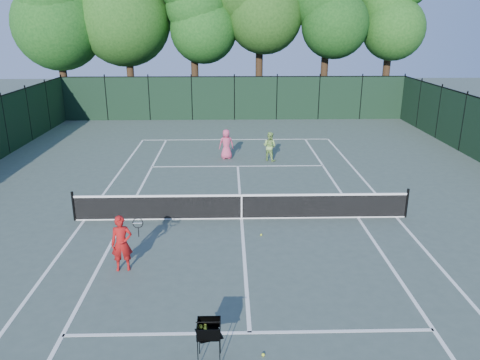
{
  "coord_description": "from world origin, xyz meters",
  "views": [
    {
      "loc": [
        -0.43,
        -15.13,
        6.48
      ],
      "look_at": [
        -0.03,
        1.0,
        1.1
      ],
      "focal_mm": 35.0,
      "sensor_mm": 36.0,
      "label": 1
    }
  ],
  "objects_px": {
    "player_pink": "(226,144)",
    "ball_hopper": "(209,329)",
    "player_green": "(270,146)",
    "loose_ball_midcourt": "(261,235)",
    "coach": "(122,243)",
    "loose_ball_near_cart": "(263,355)"
  },
  "relations": [
    {
      "from": "player_pink",
      "to": "loose_ball_near_cart",
      "type": "xyz_separation_m",
      "value": [
        0.79,
        -14.94,
        -0.72
      ]
    },
    {
      "from": "player_green",
      "to": "loose_ball_near_cart",
      "type": "xyz_separation_m",
      "value": [
        -1.36,
        -14.55,
        -0.69
      ]
    },
    {
      "from": "coach",
      "to": "player_green",
      "type": "bearing_deg",
      "value": 56.79
    },
    {
      "from": "player_green",
      "to": "ball_hopper",
      "type": "distance_m",
      "value": 14.86
    },
    {
      "from": "ball_hopper",
      "to": "loose_ball_midcourt",
      "type": "relative_size",
      "value": 13.24
    },
    {
      "from": "loose_ball_near_cart",
      "to": "loose_ball_midcourt",
      "type": "distance_m",
      "value": 5.77
    },
    {
      "from": "ball_hopper",
      "to": "loose_ball_near_cart",
      "type": "bearing_deg",
      "value": -12.3
    },
    {
      "from": "player_pink",
      "to": "loose_ball_near_cart",
      "type": "relative_size",
      "value": 22.21
    },
    {
      "from": "ball_hopper",
      "to": "loose_ball_near_cart",
      "type": "height_order",
      "value": "ball_hopper"
    },
    {
      "from": "coach",
      "to": "loose_ball_midcourt",
      "type": "bearing_deg",
      "value": 19.04
    },
    {
      "from": "player_pink",
      "to": "player_green",
      "type": "bearing_deg",
      "value": 162.94
    },
    {
      "from": "loose_ball_near_cart",
      "to": "loose_ball_midcourt",
      "type": "xyz_separation_m",
      "value": [
        0.35,
        5.76,
        0.0
      ]
    },
    {
      "from": "coach",
      "to": "player_green",
      "type": "relative_size",
      "value": 1.09
    },
    {
      "from": "player_pink",
      "to": "ball_hopper",
      "type": "xyz_separation_m",
      "value": [
        -0.3,
        -15.05,
        0.0
      ]
    },
    {
      "from": "player_green",
      "to": "loose_ball_midcourt",
      "type": "xyz_separation_m",
      "value": [
        -1.01,
        -8.79,
        -0.69
      ]
    },
    {
      "from": "coach",
      "to": "loose_ball_midcourt",
      "type": "xyz_separation_m",
      "value": [
        3.97,
        2.08,
        -0.76
      ]
    },
    {
      "from": "player_green",
      "to": "ball_hopper",
      "type": "bearing_deg",
      "value": 115.12
    },
    {
      "from": "player_green",
      "to": "loose_ball_near_cart",
      "type": "bearing_deg",
      "value": 119.3
    },
    {
      "from": "player_pink",
      "to": "ball_hopper",
      "type": "bearing_deg",
      "value": 82.02
    },
    {
      "from": "player_pink",
      "to": "loose_ball_midcourt",
      "type": "xyz_separation_m",
      "value": [
        1.15,
        -9.18,
        -0.72
      ]
    },
    {
      "from": "player_green",
      "to": "player_pink",
      "type": "bearing_deg",
      "value": 24.41
    },
    {
      "from": "coach",
      "to": "ball_hopper",
      "type": "xyz_separation_m",
      "value": [
        2.52,
        -3.79,
        -0.04
      ]
    }
  ]
}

